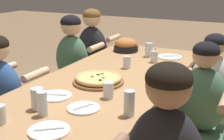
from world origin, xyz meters
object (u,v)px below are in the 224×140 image
object	(u,v)px
empty_plate_d	(56,96)
diner_far_midright	(73,76)
drinking_glass_a	(129,105)
drinking_glass_c	(0,116)
empty_plate_c	(170,57)
diner_far_right	(93,65)
diner_near_center	(199,125)
diner_far_midleft	(4,114)
drinking_glass_g	(127,63)
diner_near_midright	(209,105)
drinking_glass_b	(38,100)
drinking_glass_e	(108,91)
skillet_bowl	(126,45)
pizza_board_main	(98,79)
drinking_glass_f	(149,51)
cocktail_glass_blue	(154,57)
drinking_glass_d	(43,105)
empty_plate_b	(49,131)
empty_plate_a	(83,108)

from	to	relation	value
empty_plate_d	diner_far_midright	size ratio (longest dim) A/B	0.18
drinking_glass_a	drinking_glass_c	size ratio (longest dim) A/B	1.43
empty_plate_c	diner_far_right	bearing A→B (deg)	80.09
diner_far_right	diner_near_center	size ratio (longest dim) A/B	1.06
diner_near_center	diner_far_midleft	bearing A→B (deg)	19.25
drinking_glass_g	diner_far_midleft	world-z (taller)	diner_far_midleft
diner_near_midright	drinking_glass_b	bearing A→B (deg)	55.81
drinking_glass_e	drinking_glass_g	world-z (taller)	drinking_glass_e
skillet_bowl	pizza_board_main	bearing A→B (deg)	-167.90
drinking_glass_a	diner_near_midright	bearing A→B (deg)	-15.87
skillet_bowl	drinking_glass_c	bearing A→B (deg)	-178.24
empty_plate_c	drinking_glass_g	distance (m)	0.56
skillet_bowl	diner_near_center	bearing A→B (deg)	-130.98
drinking_glass_e	diner_near_midright	size ratio (longest dim) A/B	0.10
drinking_glass_f	diner_far_midright	world-z (taller)	diner_far_midright
drinking_glass_a	drinking_glass_g	world-z (taller)	drinking_glass_a
diner_far_midleft	empty_plate_d	bearing A→B (deg)	-7.47
drinking_glass_a	drinking_glass_e	world-z (taller)	drinking_glass_a
diner_far_right	drinking_glass_c	bearing A→B (deg)	-74.95
empty_plate_d	diner_far_midleft	xyz separation A→B (m)	(0.07, 0.56, -0.28)
drinking_glass_e	diner_far_midleft	distance (m)	0.94
drinking_glass_a	drinking_glass_f	bearing A→B (deg)	14.66
cocktail_glass_blue	diner_near_midright	bearing A→B (deg)	-99.49
diner_far_right	diner_far_midleft	distance (m)	1.41
drinking_glass_d	drinking_glass_g	world-z (taller)	drinking_glass_d
diner_near_midright	diner_far_right	bearing A→B (deg)	-19.07
empty_plate_b	diner_far_midleft	xyz separation A→B (m)	(0.48, 0.81, -0.28)
drinking_glass_g	diner_far_midright	world-z (taller)	diner_far_midright
empty_plate_b	drinking_glass_c	world-z (taller)	drinking_glass_c
skillet_bowl	empty_plate_a	bearing A→B (deg)	-166.19
empty_plate_b	drinking_glass_d	xyz separation A→B (m)	(0.14, 0.15, 0.06)
empty_plate_a	drinking_glass_e	size ratio (longest dim) A/B	1.84
skillet_bowl	empty_plate_d	xyz separation A→B (m)	(-1.38, -0.10, -0.06)
drinking_glass_f	diner_near_midright	bearing A→B (deg)	-112.27
drinking_glass_b	skillet_bowl	bearing A→B (deg)	4.28
empty_plate_d	drinking_glass_c	world-z (taller)	drinking_glass_c
diner_far_right	drinking_glass_g	bearing A→B (deg)	-43.34
diner_far_right	pizza_board_main	bearing A→B (deg)	-58.69
empty_plate_a	cocktail_glass_blue	distance (m)	1.18
drinking_glass_d	diner_near_center	bearing A→B (deg)	-41.77
empty_plate_d	drinking_glass_c	size ratio (longest dim) A/B	2.02
drinking_glass_d	diner_far_midleft	distance (m)	0.81
pizza_board_main	skillet_bowl	world-z (taller)	skillet_bowl
skillet_bowl	diner_near_center	distance (m)	1.29
drinking_glass_f	drinking_glass_g	distance (m)	0.46
empty_plate_b	drinking_glass_b	xyz separation A→B (m)	(0.20, 0.23, 0.05)
drinking_glass_a	pizza_board_main	bearing A→B (deg)	45.23
empty_plate_c	drinking_glass_g	size ratio (longest dim) A/B	2.23
drinking_glass_e	cocktail_glass_blue	bearing A→B (deg)	0.53
cocktail_glass_blue	diner_far_midright	xyz separation A→B (m)	(-0.03, 0.87, -0.29)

